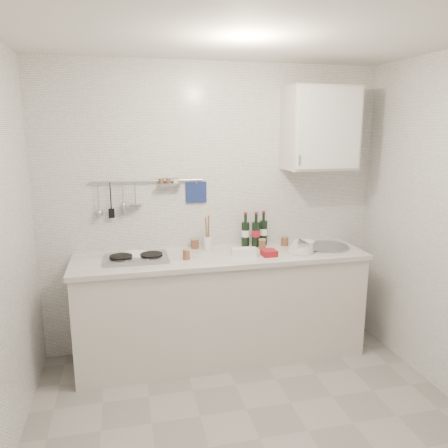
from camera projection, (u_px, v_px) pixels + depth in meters
name	position (u px, v px, depth m)	size (l,w,h in m)	color
floor	(260.00, 439.00, 2.80)	(3.00, 3.00, 0.00)	gray
ceiling	(268.00, 21.00, 2.27)	(3.00, 3.00, 0.00)	silver
back_wall	(214.00, 209.00, 3.87)	(3.00, 0.02, 2.50)	silver
counter	(222.00, 308.00, 3.76)	(2.44, 0.64, 0.96)	beige
wall_rail	(145.00, 192.00, 3.66)	(0.98, 0.09, 0.34)	#93969B
wall_cabinet	(320.00, 129.00, 3.74)	(0.60, 0.38, 0.70)	beige
plate_stack_hob	(135.00, 255.00, 3.56)	(0.24, 0.24, 0.03)	#5464BF
plate_stack_sink	(302.00, 247.00, 3.71)	(0.23, 0.22, 0.10)	white
wine_bottles	(255.00, 229.00, 3.88)	(0.25, 0.11, 0.31)	black
butter_dish	(244.00, 252.00, 3.62)	(0.20, 0.10, 0.06)	white
strawberry_punnet	(269.00, 253.00, 3.61)	(0.12, 0.12, 0.05)	#AE1328
utensil_crock	(208.00, 242.00, 3.78)	(0.07, 0.07, 0.30)	white
jar_a	(195.00, 243.00, 3.82)	(0.07, 0.07, 0.09)	brown
jar_b	(285.00, 241.00, 3.92)	(0.07, 0.07, 0.08)	brown
jar_c	(262.00, 244.00, 3.82)	(0.06, 0.06, 0.09)	brown
jar_d	(186.00, 254.00, 3.51)	(0.06, 0.06, 0.09)	brown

